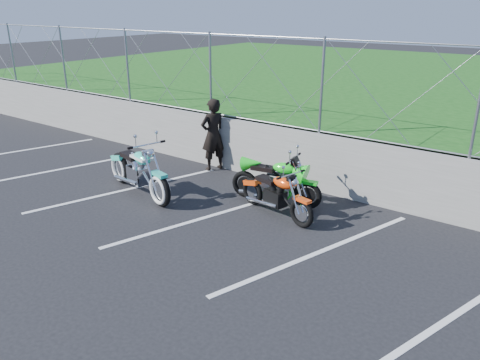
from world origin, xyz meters
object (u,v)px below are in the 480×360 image
Objects in this scene: naked_orange at (277,196)px; person_standing at (213,135)px; sportbike_green at (277,183)px; cruiser_turquoise at (139,173)px.

person_standing is (-2.74, 1.41, 0.48)m from naked_orange.
naked_orange is at bearing 83.99° from person_standing.
sportbike_green reaches higher than naked_orange.
person_standing is (0.25, 2.23, 0.40)m from cruiser_turquoise.
cruiser_turquoise reaches higher than naked_orange.
cruiser_turquoise is 2.28m from person_standing.
sportbike_green is (-0.34, 0.53, 0.03)m from naked_orange.
naked_orange is 3.12m from person_standing.
cruiser_turquoise reaches higher than sportbike_green.
sportbike_green is 2.60m from person_standing.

